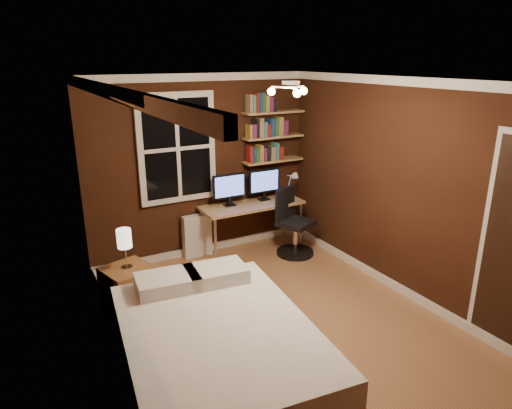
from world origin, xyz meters
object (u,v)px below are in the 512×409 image
monitor_left (229,190)px  office_chair (293,230)px  nightstand (129,292)px  radiator (197,236)px  desk (252,208)px  bed (217,351)px  desk_lamp (292,185)px  monitor_right (264,185)px  bedside_lamp (125,249)px

monitor_left → office_chair: bearing=-32.4°
nightstand → radiator: size_ratio=0.97×
radiator → nightstand: bearing=-137.1°
radiator → desk: 0.87m
bed → nightstand: bed is taller
desk_lamp → nightstand: bearing=-161.6°
bed → monitor_right: (1.87, 2.45, 0.63)m
monitor_left → bed: bearing=-118.1°
desk_lamp → bedside_lamp: bearing=-161.6°
bedside_lamp → monitor_right: 2.50m
monitor_left → desk_lamp: size_ratio=1.12×
bedside_lamp → office_chair: bedside_lamp is taller
bed → desk_lamp: desk_lamp is taller
bed → nightstand: (-0.40, 1.41, -0.01)m
nightstand → desk: bearing=9.4°
desk → radiator: bearing=166.4°
desk → desk_lamp: size_ratio=3.38×
nightstand → monitor_left: bearing=15.3°
nightstand → monitor_right: monitor_right is taller
desk → office_chair: bearing=-42.6°
radiator → office_chair: (1.22, -0.60, 0.06)m
nightstand → desk_lamp: desk_lamp is taller
radiator → monitor_left: (0.46, -0.11, 0.63)m
bed → bedside_lamp: 1.55m
bed → desk: size_ratio=1.51×
radiator → bed: bearing=-108.2°
radiator → desk_lamp: 1.55m
bedside_lamp → office_chair: 2.56m
bedside_lamp → desk: bedside_lamp is taller
desk_lamp → monitor_left: bearing=170.2°
desk → monitor_left: monitor_left is taller
desk → office_chair: size_ratio=1.55×
office_chair → monitor_left: bearing=124.5°
nightstand → desk: 2.27m
monitor_left → desk_lamp: (0.93, -0.16, -0.01)m
office_chair → bedside_lamp: bearing=169.7°
desk_lamp → office_chair: 0.67m
bed → desk: bearing=61.9°
radiator → bedside_lamp: bearing=-137.1°
radiator → desk: (0.78, -0.19, 0.34)m
office_chair → nightstand: bearing=169.7°
desk_lamp → radiator: bearing=168.9°
monitor_left → radiator: bearing=166.2°
nightstand → desk_lamp: bearing=2.3°
nightstand → bed: bearing=-90.3°
bed → monitor_right: 3.14m
bedside_lamp → desk_lamp: (2.64, 0.88, 0.13)m
bed → bedside_lamp: (-0.40, 1.41, 0.50)m
radiator → desk_lamp: size_ratio=1.37×
bedside_lamp → radiator: bearing=42.9°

